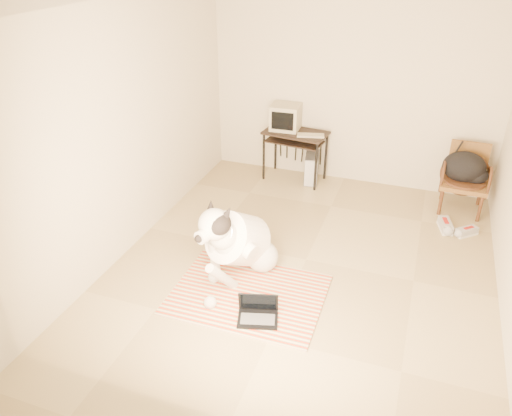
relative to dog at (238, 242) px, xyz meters
The scene contains 16 objects.
floor 0.89m from the dog, 38.12° to the left, with size 4.50×4.50×0.00m, color tan.
ceiling 2.43m from the dog, 38.12° to the left, with size 4.50×4.50×0.00m, color silver.
wall_back 2.97m from the dog, 77.12° to the left, with size 4.50×4.50×0.00m, color beige.
wall_front 2.09m from the dog, 70.38° to the right, with size 4.50×4.50×0.00m, color beige.
wall_left 1.74m from the dog, 160.30° to the left, with size 4.50×4.50×0.00m, color beige.
rug 0.55m from the dog, 54.15° to the right, with size 1.53×1.18×0.02m.
dog is the anchor object (origin of this frame).
laptop 0.82m from the dog, 54.36° to the right, with size 0.44×0.37×0.27m.
computer_desk 2.46m from the dog, 91.89° to the left, with size 0.94×0.60×0.74m.
crt_monitor 2.60m from the dog, 95.80° to the left, with size 0.41×0.40×0.36m.
desk_keyboard 2.40m from the dog, 86.14° to the left, with size 0.38×0.14×0.02m, color #AFA489.
pc_tower 2.50m from the dog, 86.00° to the left, with size 0.27×0.47×0.42m.
rattan_chair 3.25m from the dog, 46.42° to the left, with size 0.59×0.57×0.86m.
backpack 3.23m from the dog, 46.46° to the left, with size 0.58×0.44×0.40m.
sneaker_left 2.71m from the dog, 39.38° to the left, with size 0.20×0.34×0.11m.
sneaker_right 2.88m from the dog, 35.44° to the left, with size 0.29×0.28×0.10m.
Camera 1 is at (1.03, -4.55, 3.25)m, focal length 35.00 mm.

